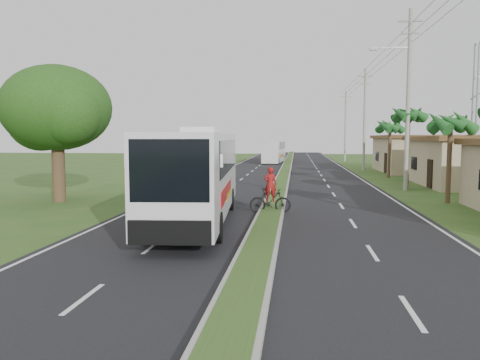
# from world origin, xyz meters

# --- Properties ---
(ground) EXTENTS (180.00, 180.00, 0.00)m
(ground) POSITION_xyz_m (0.00, 0.00, 0.00)
(ground) COLOR #284F1D
(ground) RESTS_ON ground
(road_asphalt) EXTENTS (14.00, 160.00, 0.02)m
(road_asphalt) POSITION_xyz_m (0.00, 20.00, 0.01)
(road_asphalt) COLOR black
(road_asphalt) RESTS_ON ground
(median_strip) EXTENTS (1.20, 160.00, 0.18)m
(median_strip) POSITION_xyz_m (0.00, 20.00, 0.10)
(median_strip) COLOR gray
(median_strip) RESTS_ON ground
(lane_edge_left) EXTENTS (0.12, 160.00, 0.01)m
(lane_edge_left) POSITION_xyz_m (-6.70, 20.00, 0.00)
(lane_edge_left) COLOR silver
(lane_edge_left) RESTS_ON ground
(lane_edge_right) EXTENTS (0.12, 160.00, 0.01)m
(lane_edge_right) POSITION_xyz_m (6.70, 20.00, 0.00)
(lane_edge_right) COLOR silver
(lane_edge_right) RESTS_ON ground
(shop_mid) EXTENTS (7.60, 10.60, 3.67)m
(shop_mid) POSITION_xyz_m (14.00, 22.00, 1.86)
(shop_mid) COLOR tan
(shop_mid) RESTS_ON ground
(shop_far) EXTENTS (8.60, 11.60, 3.82)m
(shop_far) POSITION_xyz_m (14.00, 36.00, 1.93)
(shop_far) COLOR tan
(shop_far) RESTS_ON ground
(palm_verge_b) EXTENTS (2.40, 2.40, 5.05)m
(palm_verge_b) POSITION_xyz_m (9.40, 12.00, 4.36)
(palm_verge_b) COLOR #473321
(palm_verge_b) RESTS_ON ground
(palm_verge_c) EXTENTS (2.40, 2.40, 5.85)m
(palm_verge_c) POSITION_xyz_m (8.80, 19.00, 5.12)
(palm_verge_c) COLOR #473321
(palm_verge_c) RESTS_ON ground
(palm_verge_d) EXTENTS (2.40, 2.40, 5.25)m
(palm_verge_d) POSITION_xyz_m (9.30, 28.00, 4.55)
(palm_verge_d) COLOR #473321
(palm_verge_d) RESTS_ON ground
(shade_tree) EXTENTS (6.30, 6.00, 7.54)m
(shade_tree) POSITION_xyz_m (-12.11, 10.02, 5.03)
(shade_tree) COLOR #473321
(shade_tree) RESTS_ON ground
(utility_pole_b) EXTENTS (3.20, 0.28, 12.00)m
(utility_pole_b) POSITION_xyz_m (8.47, 18.00, 6.26)
(utility_pole_b) COLOR gray
(utility_pole_b) RESTS_ON ground
(utility_pole_c) EXTENTS (1.60, 0.28, 11.00)m
(utility_pole_c) POSITION_xyz_m (8.50, 38.00, 5.67)
(utility_pole_c) COLOR gray
(utility_pole_c) RESTS_ON ground
(utility_pole_d) EXTENTS (1.60, 0.28, 10.50)m
(utility_pole_d) POSITION_xyz_m (8.50, 58.00, 5.42)
(utility_pole_d) COLOR gray
(utility_pole_d) RESTS_ON ground
(coach_bus_main) EXTENTS (3.57, 12.58, 4.01)m
(coach_bus_main) POSITION_xyz_m (-2.98, 4.70, 2.21)
(coach_bus_main) COLOR silver
(coach_bus_main) RESTS_ON ground
(coach_bus_far) EXTENTS (2.96, 10.62, 3.06)m
(coach_bus_far) POSITION_xyz_m (-1.99, 52.50, 1.73)
(coach_bus_far) COLOR silver
(coach_bus_far) RESTS_ON ground
(motorcyclist) EXTENTS (1.97, 0.67, 2.19)m
(motorcyclist) POSITION_xyz_m (-0.06, 7.32, 0.77)
(motorcyclist) COLOR black
(motorcyclist) RESTS_ON ground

